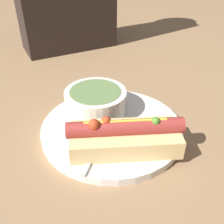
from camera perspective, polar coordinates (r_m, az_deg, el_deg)
ground_plane at (r=0.50m, az=0.00°, el=-4.21°), size 4.00×4.00×0.00m
dinner_plate at (r=0.49m, az=0.00°, el=-3.56°), size 0.26×0.26×0.01m
hot_dog at (r=0.43m, az=2.80°, el=-5.28°), size 0.19×0.14×0.06m
soup_bowl at (r=0.51m, az=-3.58°, el=2.45°), size 0.12×0.12×0.05m
spoon at (r=0.48m, az=-1.43°, el=-3.45°), size 0.12×0.13×0.01m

